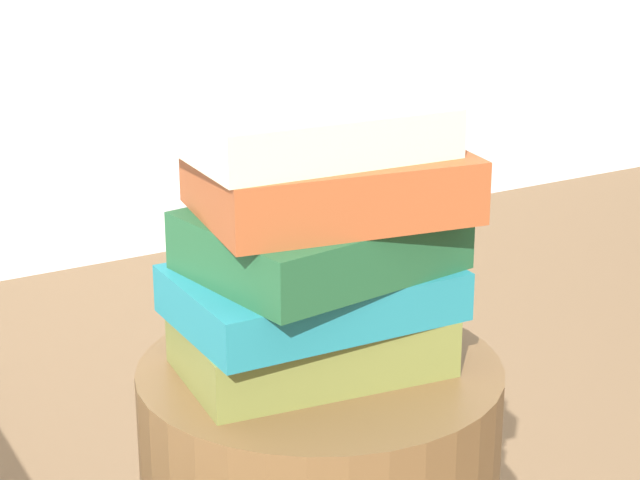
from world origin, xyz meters
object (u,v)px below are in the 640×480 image
(book_rust, at_px, (330,182))
(book_forest, at_px, (318,242))
(book_olive, at_px, (310,341))
(book_teal, at_px, (314,294))
(book_cream, at_px, (308,128))

(book_rust, bearing_deg, book_forest, -178.11)
(book_olive, bearing_deg, book_forest, -39.09)
(book_teal, relative_size, book_cream, 1.11)
(book_olive, xyz_separation_m, book_teal, (0.00, -0.01, 0.05))
(book_cream, bearing_deg, book_forest, -62.29)
(book_teal, bearing_deg, book_forest, 7.10)
(book_olive, xyz_separation_m, book_forest, (0.01, -0.01, 0.11))
(book_olive, relative_size, book_rust, 1.03)
(book_forest, height_order, book_rust, book_rust)
(book_rust, height_order, book_cream, book_cream)
(book_olive, relative_size, book_teal, 0.96)
(book_teal, height_order, book_forest, book_forest)
(book_forest, bearing_deg, book_rust, -15.26)
(book_rust, relative_size, book_cream, 1.04)
(book_olive, xyz_separation_m, book_cream, (0.00, 0.00, 0.22))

